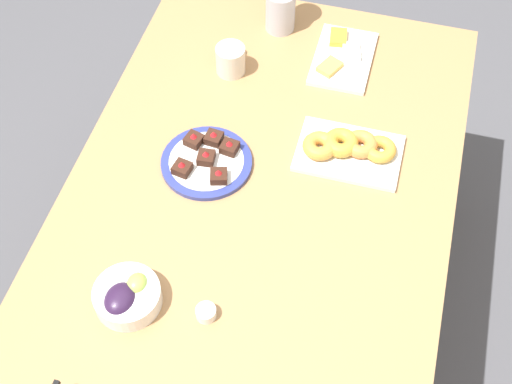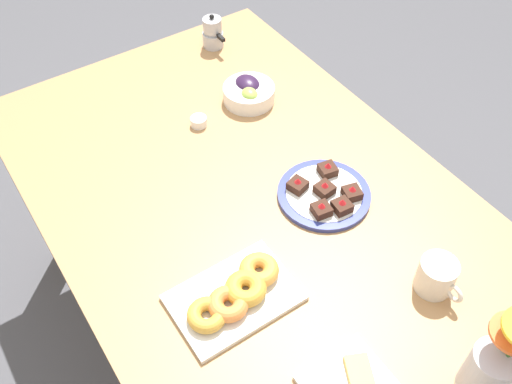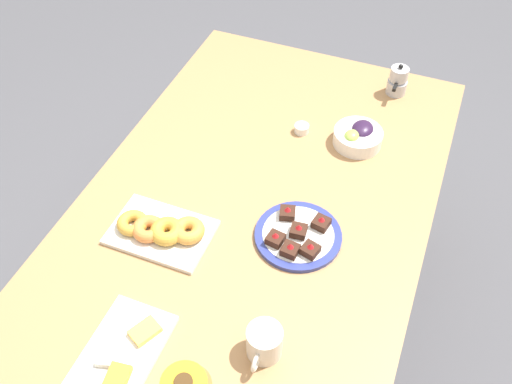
# 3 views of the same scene
# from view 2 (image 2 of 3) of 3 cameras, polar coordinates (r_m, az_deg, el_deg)

# --- Properties ---
(ground_plane) EXTENTS (6.00, 6.00, 0.00)m
(ground_plane) POSITION_cam_2_polar(r_m,az_deg,el_deg) (2.10, 0.00, -14.22)
(ground_plane) COLOR #4C4C51
(dining_table) EXTENTS (1.60, 1.00, 0.74)m
(dining_table) POSITION_cam_2_polar(r_m,az_deg,el_deg) (1.55, 0.00, -3.07)
(dining_table) COLOR #A87A4C
(dining_table) RESTS_ON ground_plane
(coffee_mug) EXTENTS (0.12, 0.09, 0.09)m
(coffee_mug) POSITION_cam_2_polar(r_m,az_deg,el_deg) (1.36, 17.62, -8.01)
(coffee_mug) COLOR beige
(coffee_mug) RESTS_ON dining_table
(grape_bowl) EXTENTS (0.16, 0.16, 0.07)m
(grape_bowl) POSITION_cam_2_polar(r_m,az_deg,el_deg) (1.76, -0.73, 9.95)
(grape_bowl) COLOR white
(grape_bowl) RESTS_ON dining_table
(croissant_platter) EXTENTS (0.19, 0.28, 0.05)m
(croissant_platter) POSITION_cam_2_polar(r_m,az_deg,el_deg) (1.29, -2.01, -10.19)
(croissant_platter) COLOR white
(croissant_platter) RESTS_ON dining_table
(jam_cup_honey) EXTENTS (0.05, 0.05, 0.03)m
(jam_cup_honey) POSITION_cam_2_polar(r_m,az_deg,el_deg) (1.69, -5.75, 7.06)
(jam_cup_honey) COLOR white
(jam_cup_honey) RESTS_ON dining_table
(dessert_plate) EXTENTS (0.24, 0.24, 0.05)m
(dessert_plate) POSITION_cam_2_polar(r_m,az_deg,el_deg) (1.50, 6.87, -0.18)
(dessert_plate) COLOR navy
(dessert_plate) RESTS_ON dining_table
(flower_vase) EXTENTS (0.10, 0.11, 0.24)m
(flower_vase) POSITION_cam_2_polar(r_m,az_deg,el_deg) (1.23, 22.45, -15.91)
(flower_vase) COLOR #B2B2BC
(flower_vase) RESTS_ON dining_table
(moka_pot) EXTENTS (0.11, 0.07, 0.12)m
(moka_pot) POSITION_cam_2_polar(r_m,az_deg,el_deg) (1.99, -4.34, 15.56)
(moka_pot) COLOR #B7B7BC
(moka_pot) RESTS_ON dining_table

